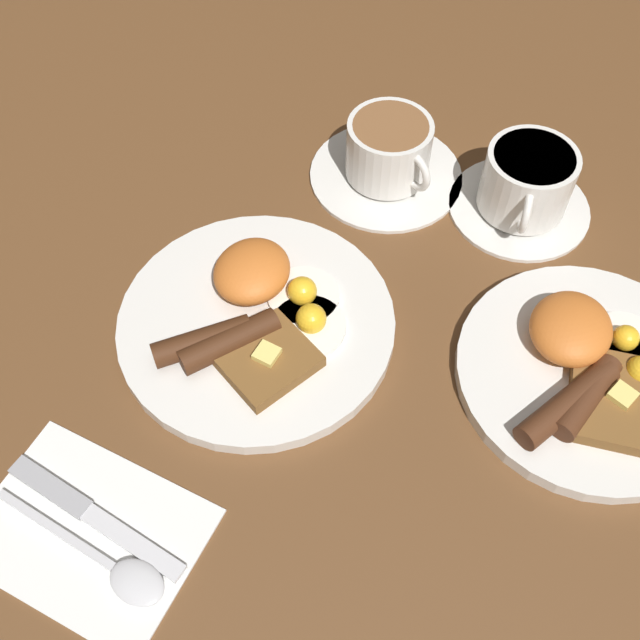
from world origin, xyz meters
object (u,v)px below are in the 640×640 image
(teacup_far, at_px, (525,187))
(knife, at_px, (85,510))
(teacup_near, at_px, (388,157))
(breakfast_plate_far, at_px, (590,370))
(breakfast_plate_near, at_px, (257,319))
(spoon, at_px, (119,570))

(teacup_far, bearing_deg, knife, -25.91)
(teacup_near, relative_size, teacup_far, 1.12)
(breakfast_plate_far, height_order, teacup_near, teacup_near)
(breakfast_plate_far, xyz_separation_m, teacup_far, (-0.18, -0.11, 0.02))
(breakfast_plate_near, relative_size, breakfast_plate_far, 1.09)
(breakfast_plate_far, bearing_deg, teacup_far, -147.62)
(teacup_near, relative_size, knife, 0.96)
(teacup_near, xyz_separation_m, knife, (0.46, -0.08, -0.02))
(breakfast_plate_near, distance_m, knife, 0.23)
(breakfast_plate_near, height_order, breakfast_plate_far, same)
(breakfast_plate_far, relative_size, teacup_far, 1.60)
(teacup_near, height_order, knife, teacup_near)
(teacup_near, bearing_deg, teacup_far, 95.09)
(spoon, bearing_deg, teacup_near, 92.54)
(teacup_far, bearing_deg, breakfast_plate_far, 32.38)
(breakfast_plate_far, relative_size, spoon, 1.43)
(breakfast_plate_near, relative_size, teacup_far, 1.75)
(breakfast_plate_near, xyz_separation_m, breakfast_plate_far, (-0.07, 0.30, 0.00))
(breakfast_plate_near, distance_m, breakfast_plate_far, 0.31)
(teacup_near, bearing_deg, knife, -10.19)
(breakfast_plate_near, relative_size, knife, 1.49)
(teacup_far, height_order, knife, teacup_far)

